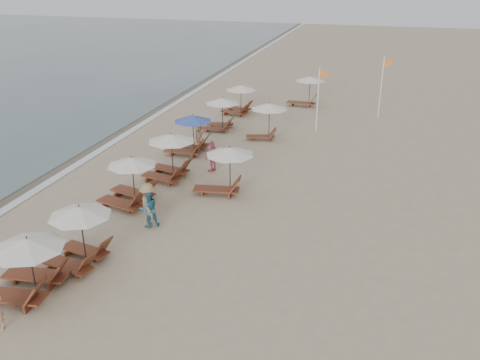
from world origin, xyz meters
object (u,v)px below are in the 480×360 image
(lounger_station_0, at_px, (25,267))
(flag_pole_near, at_px, (319,97))
(beachgoer_mid_a, at_px, (149,209))
(beachgoer_mid_b, at_px, (148,205))
(lounger_station_6, at_px, (238,99))
(lounger_station_3, at_px, (168,157))
(lounger_station_2, at_px, (128,183))
(inland_station_2, at_px, (306,89))
(inland_station_1, at_px, (266,116))
(lounger_station_1, at_px, (77,236))
(beachgoer_far_a, at_px, (213,156))
(lounger_station_4, at_px, (189,136))
(beachgoer_far_b, at_px, (198,137))
(lounger_station_5, at_px, (220,113))
(inland_station_0, at_px, (223,168))

(lounger_station_0, distance_m, flag_pole_near, 20.95)
(beachgoer_mid_a, xyz_separation_m, beachgoer_mid_b, (-0.08, 0.13, 0.12))
(lounger_station_6, relative_size, beachgoer_mid_a, 1.57)
(lounger_station_3, bearing_deg, lounger_station_2, -99.50)
(inland_station_2, bearing_deg, flag_pole_near, -74.01)
(lounger_station_6, xyz_separation_m, inland_station_1, (3.26, -5.06, 0.43))
(flag_pole_near, bearing_deg, inland_station_1, -138.49)
(lounger_station_1, xyz_separation_m, inland_station_2, (4.08, 23.97, 0.17))
(lounger_station_2, bearing_deg, lounger_station_6, 88.18)
(lounger_station_2, bearing_deg, beachgoer_far_a, 63.39)
(lounger_station_2, xyz_separation_m, lounger_station_4, (0.13, 6.96, 0.01))
(lounger_station_2, height_order, beachgoer_far_b, lounger_station_2)
(lounger_station_0, xyz_separation_m, inland_station_2, (4.73, 25.96, 0.32))
(lounger_station_1, height_order, lounger_station_5, lounger_station_1)
(lounger_station_0, xyz_separation_m, beachgoer_far_a, (2.31, 11.62, -0.16))
(lounger_station_0, xyz_separation_m, flag_pole_near, (6.48, 19.88, 1.29))
(lounger_station_3, relative_size, inland_station_0, 0.94)
(lounger_station_3, relative_size, inland_station_1, 1.05)
(lounger_station_1, relative_size, lounger_station_5, 1.04)
(lounger_station_0, xyz_separation_m, lounger_station_4, (0.10, 13.93, 0.02))
(lounger_station_6, xyz_separation_m, inland_station_0, (3.22, -13.36, 0.24))
(inland_station_1, height_order, beachgoer_mid_b, inland_station_1)
(lounger_station_4, bearing_deg, flag_pole_near, 43.06)
(lounger_station_6, relative_size, inland_station_1, 0.99)
(beachgoer_mid_a, xyz_separation_m, beachgoer_far_a, (0.52, 6.35, 0.02))
(beachgoer_far_b, bearing_deg, lounger_station_3, -167.00)
(lounger_station_6, bearing_deg, inland_station_0, -76.46)
(lounger_station_1, distance_m, beachgoer_far_a, 9.77)
(beachgoer_far_a, bearing_deg, lounger_station_5, -139.67)
(beachgoer_mid_b, bearing_deg, lounger_station_5, -28.32)
(lounger_station_5, relative_size, inland_station_2, 0.87)
(lounger_station_1, bearing_deg, beachgoer_far_a, 80.26)
(lounger_station_5, bearing_deg, beachgoer_mid_a, -84.11)
(lounger_station_0, height_order, beachgoer_far_b, lounger_station_0)
(inland_station_2, bearing_deg, lounger_station_5, -120.01)
(inland_station_0, relative_size, beachgoer_mid_b, 1.55)
(lounger_station_1, distance_m, beachgoer_far_b, 12.69)
(lounger_station_1, height_order, inland_station_0, lounger_station_1)
(lounger_station_1, xyz_separation_m, lounger_station_2, (-0.68, 4.96, -0.14))
(lounger_station_4, bearing_deg, beachgoer_mid_b, -79.33)
(beachgoer_far_a, height_order, beachgoer_far_b, beachgoer_far_a)
(beachgoer_far_a, bearing_deg, beachgoer_mid_a, 20.28)
(lounger_station_5, distance_m, beachgoer_far_b, 3.84)
(lounger_station_4, distance_m, beachgoer_far_a, 3.20)
(lounger_station_3, relative_size, beachgoer_far_a, 1.63)
(beachgoer_mid_a, bearing_deg, lounger_station_1, 34.04)
(inland_station_2, relative_size, beachgoer_mid_b, 1.53)
(lounger_station_1, height_order, flag_pole_near, flag_pole_near)
(lounger_station_0, relative_size, flag_pole_near, 0.69)
(lounger_station_0, bearing_deg, inland_station_0, 68.05)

